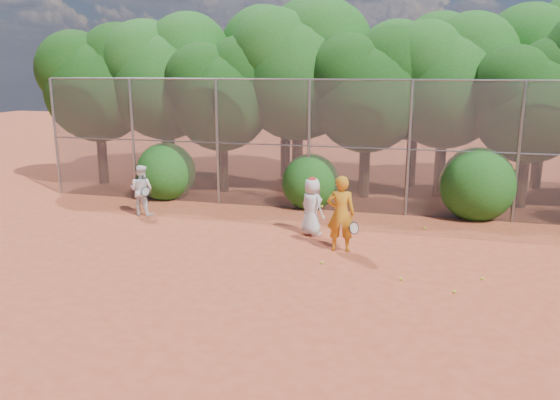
# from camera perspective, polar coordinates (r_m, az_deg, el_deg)

# --- Properties ---
(ground) EXTENTS (80.00, 80.00, 0.00)m
(ground) POSITION_cam_1_polar(r_m,az_deg,el_deg) (11.44, 1.69, -8.49)
(ground) COLOR #AD4327
(ground) RESTS_ON ground
(fence_back) EXTENTS (20.05, 0.09, 4.03)m
(fence_back) POSITION_cam_1_polar(r_m,az_deg,el_deg) (16.68, 6.01, 5.71)
(fence_back) COLOR gray
(fence_back) RESTS_ON ground
(tree_0) EXTENTS (4.38, 3.81, 6.00)m
(tree_0) POSITION_cam_1_polar(r_m,az_deg,el_deg) (21.86, -18.44, 11.87)
(tree_0) COLOR black
(tree_0) RESTS_ON ground
(tree_1) EXTENTS (4.64, 4.03, 6.35)m
(tree_1) POSITION_cam_1_polar(r_m,az_deg,el_deg) (21.06, -11.85, 12.86)
(tree_1) COLOR black
(tree_1) RESTS_ON ground
(tree_2) EXTENTS (3.99, 3.47, 5.47)m
(tree_2) POSITION_cam_1_polar(r_m,az_deg,el_deg) (19.43, -5.98, 11.33)
(tree_2) COLOR black
(tree_2) RESTS_ON ground
(tree_3) EXTENTS (4.89, 4.26, 6.70)m
(tree_3) POSITION_cam_1_polar(r_m,az_deg,el_deg) (19.67, 2.10, 13.78)
(tree_3) COLOR black
(tree_3) RESTS_ON ground
(tree_4) EXTENTS (4.19, 3.64, 5.73)m
(tree_4) POSITION_cam_1_polar(r_m,az_deg,el_deg) (18.68, 9.30, 11.68)
(tree_4) COLOR black
(tree_4) RESTS_ON ground
(tree_5) EXTENTS (4.51, 3.92, 6.17)m
(tree_5) POSITION_cam_1_polar(r_m,az_deg,el_deg) (19.40, 17.12, 12.19)
(tree_5) COLOR black
(tree_5) RESTS_ON ground
(tree_6) EXTENTS (3.86, 3.36, 5.29)m
(tree_6) POSITION_cam_1_polar(r_m,az_deg,el_deg) (18.67, 24.86, 9.74)
(tree_6) COLOR black
(tree_6) RESTS_ON ground
(tree_9) EXTENTS (4.83, 4.20, 6.62)m
(tree_9) POSITION_cam_1_polar(r_m,az_deg,el_deg) (23.56, -11.57, 13.32)
(tree_9) COLOR black
(tree_9) RESTS_ON ground
(tree_10) EXTENTS (5.15, 4.48, 7.06)m
(tree_10) POSITION_cam_1_polar(r_m,az_deg,el_deg) (22.04, 0.79, 14.35)
(tree_10) COLOR black
(tree_10) RESTS_ON ground
(tree_11) EXTENTS (4.64, 4.03, 6.35)m
(tree_11) POSITION_cam_1_polar(r_m,az_deg,el_deg) (20.99, 14.20, 12.74)
(tree_11) COLOR black
(tree_11) RESTS_ON ground
(tree_12) EXTENTS (5.02, 4.37, 6.88)m
(tree_12) POSITION_cam_1_polar(r_m,az_deg,el_deg) (22.00, 26.37, 12.70)
(tree_12) COLOR black
(tree_12) RESTS_ON ground
(bush_0) EXTENTS (2.00, 2.00, 2.00)m
(bush_0) POSITION_cam_1_polar(r_m,az_deg,el_deg) (18.92, -11.84, 3.18)
(bush_0) COLOR #164C13
(bush_0) RESTS_ON ground
(bush_1) EXTENTS (1.80, 1.80, 1.80)m
(bush_1) POSITION_cam_1_polar(r_m,az_deg,el_deg) (17.32, 3.19, 2.18)
(bush_1) COLOR #164C13
(bush_1) RESTS_ON ground
(bush_2) EXTENTS (2.20, 2.20, 2.20)m
(bush_2) POSITION_cam_1_polar(r_m,az_deg,el_deg) (17.03, 19.93, 1.88)
(bush_2) COLOR #164C13
(bush_2) RESTS_ON ground
(player_yellow) EXTENTS (0.85, 0.60, 1.85)m
(player_yellow) POSITION_cam_1_polar(r_m,az_deg,el_deg) (13.12, 6.38, -1.43)
(player_yellow) COLOR orange
(player_yellow) RESTS_ON ground
(player_teen) EXTENTS (0.89, 0.83, 1.56)m
(player_teen) POSITION_cam_1_polar(r_m,az_deg,el_deg) (14.37, 3.35, -0.68)
(player_teen) COLOR silver
(player_teen) RESTS_ON ground
(player_white) EXTENTS (0.85, 0.71, 1.53)m
(player_white) POSITION_cam_1_polar(r_m,az_deg,el_deg) (16.87, -14.28, 1.01)
(player_white) COLOR white
(player_white) RESTS_ON ground
(ball_0) EXTENTS (0.07, 0.07, 0.07)m
(ball_0) POSITION_cam_1_polar(r_m,az_deg,el_deg) (12.24, 20.39, -7.70)
(ball_0) COLOR #BFD126
(ball_0) RESTS_ON ground
(ball_1) EXTENTS (0.07, 0.07, 0.07)m
(ball_1) POSITION_cam_1_polar(r_m,az_deg,el_deg) (11.74, 12.52, -8.06)
(ball_1) COLOR #BFD126
(ball_1) RESTS_ON ground
(ball_2) EXTENTS (0.07, 0.07, 0.07)m
(ball_2) POSITION_cam_1_polar(r_m,az_deg,el_deg) (11.37, 17.78, -9.12)
(ball_2) COLOR #BFD126
(ball_2) RESTS_ON ground
(ball_3) EXTENTS (0.07, 0.07, 0.07)m
(ball_3) POSITION_cam_1_polar(r_m,az_deg,el_deg) (12.43, 4.41, -6.55)
(ball_3) COLOR #BFD126
(ball_3) RESTS_ON ground
(ball_4) EXTENTS (0.07, 0.07, 0.07)m
(ball_4) POSITION_cam_1_polar(r_m,az_deg,el_deg) (15.54, 14.87, -2.86)
(ball_4) COLOR #BFD126
(ball_4) RESTS_ON ground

